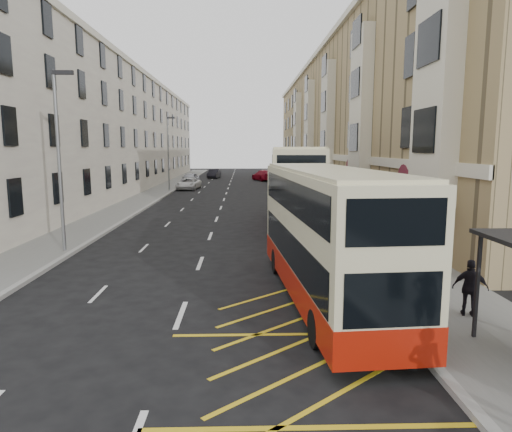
{
  "coord_description": "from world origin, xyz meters",
  "views": [
    {
      "loc": [
        1.84,
        -8.73,
        4.8
      ],
      "look_at": [
        2.32,
        8.62,
        2.21
      ],
      "focal_mm": 32.0,
      "sensor_mm": 36.0,
      "label": 1
    }
  ],
  "objects_px": {
    "street_lamp_far": "(169,150)",
    "pedestrian_far": "(470,288)",
    "car_red": "(264,175)",
    "double_decker_rear": "(295,186)",
    "car_silver": "(190,179)",
    "street_lamp_near": "(60,152)",
    "white_van": "(189,184)",
    "car_dark": "(214,174)",
    "double_decker_front": "(327,235)"
  },
  "relations": [
    {
      "from": "street_lamp_far",
      "to": "pedestrian_far",
      "type": "height_order",
      "value": "street_lamp_far"
    },
    {
      "from": "pedestrian_far",
      "to": "car_red",
      "type": "relative_size",
      "value": 0.29
    },
    {
      "from": "double_decker_rear",
      "to": "car_silver",
      "type": "relative_size",
      "value": 2.64
    },
    {
      "from": "street_lamp_near",
      "to": "white_van",
      "type": "height_order",
      "value": "street_lamp_near"
    },
    {
      "from": "car_silver",
      "to": "car_red",
      "type": "bearing_deg",
      "value": 41.84
    },
    {
      "from": "double_decker_rear",
      "to": "car_dark",
      "type": "bearing_deg",
      "value": 103.42
    },
    {
      "from": "street_lamp_near",
      "to": "car_dark",
      "type": "bearing_deg",
      "value": 86.21
    },
    {
      "from": "street_lamp_far",
      "to": "double_decker_front",
      "type": "height_order",
      "value": "street_lamp_far"
    },
    {
      "from": "street_lamp_near",
      "to": "street_lamp_far",
      "type": "relative_size",
      "value": 1.0
    },
    {
      "from": "street_lamp_near",
      "to": "car_silver",
      "type": "distance_m",
      "value": 39.84
    },
    {
      "from": "double_decker_rear",
      "to": "street_lamp_near",
      "type": "bearing_deg",
      "value": -143.9
    },
    {
      "from": "car_red",
      "to": "white_van",
      "type": "bearing_deg",
      "value": 37.97
    },
    {
      "from": "white_van",
      "to": "car_dark",
      "type": "xyz_separation_m",
      "value": [
        1.7,
        20.07,
        0.05
      ]
    },
    {
      "from": "white_van",
      "to": "car_red",
      "type": "bearing_deg",
      "value": 64.21
    },
    {
      "from": "street_lamp_far",
      "to": "double_decker_front",
      "type": "relative_size",
      "value": 0.75
    },
    {
      "from": "street_lamp_near",
      "to": "car_dark",
      "type": "relative_size",
      "value": 1.83
    },
    {
      "from": "pedestrian_far",
      "to": "car_dark",
      "type": "xyz_separation_m",
      "value": [
        -10.99,
        61.43,
        -0.23
      ]
    },
    {
      "from": "car_silver",
      "to": "car_dark",
      "type": "height_order",
      "value": "car_silver"
    },
    {
      "from": "street_lamp_near",
      "to": "double_decker_front",
      "type": "bearing_deg",
      "value": -32.58
    },
    {
      "from": "pedestrian_far",
      "to": "car_red",
      "type": "bearing_deg",
      "value": -66.7
    },
    {
      "from": "street_lamp_near",
      "to": "double_decker_front",
      "type": "height_order",
      "value": "street_lamp_near"
    },
    {
      "from": "white_van",
      "to": "car_silver",
      "type": "relative_size",
      "value": 1.04
    },
    {
      "from": "double_decker_front",
      "to": "white_van",
      "type": "distance_m",
      "value": 40.61
    },
    {
      "from": "double_decker_rear",
      "to": "pedestrian_far",
      "type": "xyz_separation_m",
      "value": [
        3.14,
        -15.89,
        -1.52
      ]
    },
    {
      "from": "double_decker_front",
      "to": "double_decker_rear",
      "type": "xyz_separation_m",
      "value": [
        0.58,
        14.1,
        0.34
      ]
    },
    {
      "from": "street_lamp_far",
      "to": "pedestrian_far",
      "type": "xyz_separation_m",
      "value": [
        14.49,
        -38.67,
        -3.69
      ]
    },
    {
      "from": "street_lamp_far",
      "to": "car_dark",
      "type": "xyz_separation_m",
      "value": [
        3.49,
        22.77,
        -3.92
      ]
    },
    {
      "from": "car_dark",
      "to": "car_red",
      "type": "xyz_separation_m",
      "value": [
        7.73,
        -5.85,
        0.07
      ]
    },
    {
      "from": "street_lamp_far",
      "to": "car_red",
      "type": "bearing_deg",
      "value": 56.45
    },
    {
      "from": "street_lamp_far",
      "to": "car_red",
      "type": "distance_m",
      "value": 20.66
    },
    {
      "from": "street_lamp_far",
      "to": "white_van",
      "type": "xyz_separation_m",
      "value": [
        1.79,
        2.7,
        -3.96
      ]
    },
    {
      "from": "double_decker_rear",
      "to": "white_van",
      "type": "height_order",
      "value": "double_decker_rear"
    },
    {
      "from": "white_van",
      "to": "pedestrian_far",
      "type": "bearing_deg",
      "value": -65.18
    },
    {
      "from": "street_lamp_near",
      "to": "car_red",
      "type": "bearing_deg",
      "value": 76.55
    },
    {
      "from": "double_decker_front",
      "to": "car_dark",
      "type": "bearing_deg",
      "value": 92.74
    },
    {
      "from": "street_lamp_near",
      "to": "pedestrian_far",
      "type": "xyz_separation_m",
      "value": [
        14.49,
        -8.67,
        -3.69
      ]
    },
    {
      "from": "street_lamp_far",
      "to": "car_dark",
      "type": "distance_m",
      "value": 23.36
    },
    {
      "from": "double_decker_rear",
      "to": "car_red",
      "type": "distance_m",
      "value": 39.73
    },
    {
      "from": "double_decker_front",
      "to": "double_decker_rear",
      "type": "bearing_deg",
      "value": 83.42
    },
    {
      "from": "white_van",
      "to": "car_silver",
      "type": "bearing_deg",
      "value": 103.04
    },
    {
      "from": "street_lamp_near",
      "to": "car_silver",
      "type": "bearing_deg",
      "value": 88.34
    },
    {
      "from": "street_lamp_far",
      "to": "car_silver",
      "type": "bearing_deg",
      "value": 83.2
    },
    {
      "from": "double_decker_front",
      "to": "double_decker_rear",
      "type": "height_order",
      "value": "double_decker_rear"
    },
    {
      "from": "street_lamp_near",
      "to": "double_decker_front",
      "type": "distance_m",
      "value": 13.02
    },
    {
      "from": "double_decker_front",
      "to": "white_van",
      "type": "xyz_separation_m",
      "value": [
        -8.97,
        39.58,
        -1.46
      ]
    },
    {
      "from": "pedestrian_far",
      "to": "car_silver",
      "type": "xyz_separation_m",
      "value": [
        -13.34,
        48.31,
        -0.15
      ]
    },
    {
      "from": "double_decker_rear",
      "to": "white_van",
      "type": "distance_m",
      "value": 27.27
    },
    {
      "from": "double_decker_front",
      "to": "street_lamp_near",
      "type": "bearing_deg",
      "value": 143.21
    },
    {
      "from": "street_lamp_far",
      "to": "white_van",
      "type": "bearing_deg",
      "value": 56.38
    },
    {
      "from": "double_decker_front",
      "to": "white_van",
      "type": "bearing_deg",
      "value": 98.56
    }
  ]
}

